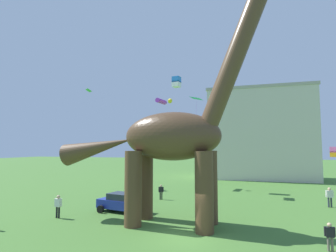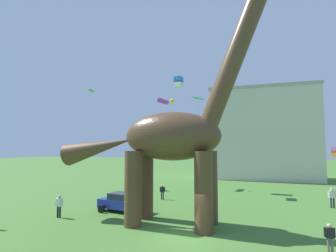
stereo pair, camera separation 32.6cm
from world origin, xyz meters
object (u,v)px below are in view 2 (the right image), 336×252
Objects in this scene: person_far_spectator at (332,196)px; person_vendor_side at (330,235)px; person_strolling_adult at (162,191)px; kite_trailing at (165,101)px; kite_far_left at (336,152)px; person_photographer at (59,204)px; kite_apex at (198,98)px; parked_sedan_left at (123,202)px; dinosaur_sculpture at (171,136)px; kite_high_left at (91,91)px; kite_high_right at (178,82)px.

person_far_spectator reaches higher than person_vendor_side.
person_strolling_adult is at bearing 68.05° from person_vendor_side.
kite_far_left is (17.48, -15.26, -7.01)m from kite_trailing.
kite_far_left reaches higher than person_vendor_side.
kite_apex is at bearing 83.10° from person_photographer.
person_far_spectator is (21.07, 10.22, 0.03)m from person_photographer.
person_photographer is at bearing 97.15° from person_far_spectator.
person_strolling_adult is 14.99m from kite_trailing.
parked_sedan_left is at bearing -84.55° from kite_trailing.
parked_sedan_left is 5.03m from person_photographer.
dinosaur_sculpture is at bearing 27.90° from person_photographer.
person_photographer is 0.97× the size of person_far_spectator.
kite_apex is at bearing 50.51° from person_vendor_side.
kite_trailing reaches higher than kite_far_left.
person_strolling_adult is at bearing 74.60° from person_far_spectator.
kite_far_left is (-1.21, -6.61, 4.02)m from person_far_spectator.
person_photographer is 0.71× the size of kite_trailing.
dinosaur_sculpture is 14.46× the size of kite_high_left.
dinosaur_sculpture is at bearing -76.51° from kite_high_right.
person_far_spectator is 2.49× the size of kite_far_left.
kite_apex is (2.87, 4.91, 10.42)m from person_strolling_adult.
kite_high_left is at bearing 139.74° from person_photographer.
dinosaur_sculpture is at bearing -15.78° from parked_sedan_left.
person_strolling_adult is 2.14× the size of kite_far_left.
person_photographer is 1.18× the size of person_vendor_side.
kite_high_right reaches higher than kite_apex.
kite_apex is (-9.96, 15.69, 10.46)m from person_vendor_side.
dinosaur_sculpture reaches higher than kite_far_left.
kite_far_left is (11.05, 2.84, -1.11)m from dinosaur_sculpture.
person_far_spectator is 15.82m from person_strolling_adult.
person_vendor_side is 1.03× the size of kite_high_right.
kite_trailing is (-1.50, 15.66, 11.29)m from parked_sedan_left.
kite_apex is (-12.93, 3.99, 10.27)m from person_far_spectator.
person_photographer is 21.99m from kite_trailing.
person_far_spectator is at bearing -24.83° from kite_trailing.
person_vendor_side is 0.96× the size of person_strolling_adult.
kite_high_left reaches higher than person_photographer.
person_vendor_side is (-2.96, -11.70, -0.19)m from person_far_spectator.
dinosaur_sculpture is 20.10m from kite_trailing.
kite_apex is 16.99m from kite_far_left.
kite_trailing is at bearing 138.89° from kite_far_left.
dinosaur_sculpture is 11.78× the size of person_vendor_side.
kite_far_left is at bearing -41.11° from kite_trailing.
kite_high_left is (-29.10, 5.67, 12.63)m from person_far_spectator.
person_far_spectator is 23.37m from kite_trailing.
person_vendor_side is at bearing -54.73° from kite_high_right.
kite_high_right is 1.20× the size of kite_high_left.
parked_sedan_left is at bearing -93.99° from kite_high_right.
person_strolling_adult is at bearing 158.68° from kite_far_left.
kite_high_left is 1.67× the size of kite_far_left.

